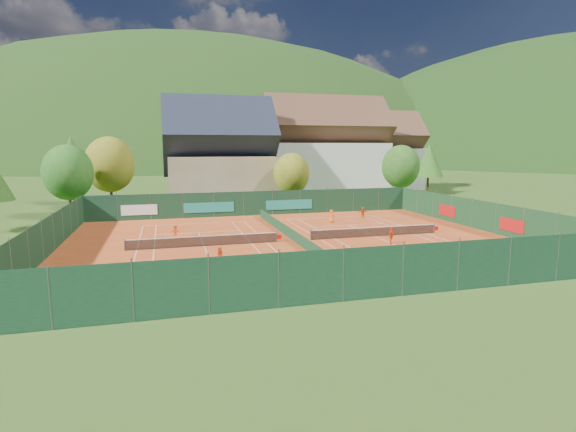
# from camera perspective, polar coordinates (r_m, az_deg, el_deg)

# --- Properties ---
(ground) EXTENTS (600.00, 600.00, 0.00)m
(ground) POSITION_cam_1_polar(r_m,az_deg,el_deg) (40.54, 0.75, -3.24)
(ground) COLOR #2D4D18
(ground) RESTS_ON ground
(clay_pad) EXTENTS (40.00, 32.00, 0.01)m
(clay_pad) POSITION_cam_1_polar(r_m,az_deg,el_deg) (40.53, 0.75, -3.21)
(clay_pad) COLOR #B4431A
(clay_pad) RESTS_ON ground
(court_markings_left) EXTENTS (11.03, 23.83, 0.00)m
(court_markings_left) POSITION_cam_1_polar(r_m,az_deg,el_deg) (39.12, -10.60, -3.79)
(court_markings_left) COLOR white
(court_markings_left) RESTS_ON ground
(court_markings_right) EXTENTS (11.03, 23.83, 0.00)m
(court_markings_right) POSITION_cam_1_polar(r_m,az_deg,el_deg) (43.40, 10.96, -2.55)
(court_markings_right) COLOR white
(court_markings_right) RESTS_ON ground
(tennis_net_left) EXTENTS (13.30, 0.10, 1.02)m
(tennis_net_left) POSITION_cam_1_polar(r_m,az_deg,el_deg) (39.03, -10.40, -3.07)
(tennis_net_left) COLOR #59595B
(tennis_net_left) RESTS_ON ground
(tennis_net_right) EXTENTS (13.30, 0.10, 1.02)m
(tennis_net_right) POSITION_cam_1_polar(r_m,az_deg,el_deg) (43.37, 11.16, -1.90)
(tennis_net_right) COLOR #59595B
(tennis_net_right) RESTS_ON ground
(court_divider) EXTENTS (0.03, 28.80, 1.00)m
(court_divider) POSITION_cam_1_polar(r_m,az_deg,el_deg) (40.43, 0.75, -2.52)
(court_divider) COLOR #14371F
(court_divider) RESTS_ON ground
(fence_north) EXTENTS (40.00, 0.10, 3.00)m
(fence_north) POSITION_cam_1_polar(r_m,az_deg,el_deg) (55.53, -4.29, 1.58)
(fence_north) COLOR #12321E
(fence_north) RESTS_ON ground
(fence_south) EXTENTS (40.00, 0.04, 3.00)m
(fence_south) POSITION_cam_1_polar(r_m,az_deg,el_deg) (25.64, 10.82, -7.08)
(fence_south) COLOR #133420
(fence_south) RESTS_ON ground
(fence_west) EXTENTS (0.04, 32.00, 3.00)m
(fence_west) POSITION_cam_1_polar(r_m,az_deg,el_deg) (39.73, -28.19, -2.32)
(fence_west) COLOR #12341C
(fence_west) RESTS_ON ground
(fence_east) EXTENTS (0.09, 32.00, 3.00)m
(fence_east) POSITION_cam_1_polar(r_m,az_deg,el_deg) (49.65, 23.50, 0.02)
(fence_east) COLOR #14391C
(fence_east) RESTS_ON ground
(chalet) EXTENTS (16.20, 12.00, 16.00)m
(chalet) POSITION_cam_1_polar(r_m,az_deg,el_deg) (68.57, -8.73, 7.20)
(chalet) COLOR tan
(chalet) RESTS_ON ground
(hotel_block_a) EXTENTS (21.60, 11.00, 17.25)m
(hotel_block_a) POSITION_cam_1_polar(r_m,az_deg,el_deg) (78.86, 4.70, 8.03)
(hotel_block_a) COLOR silver
(hotel_block_a) RESTS_ON ground
(hotel_block_b) EXTENTS (17.28, 10.00, 15.50)m
(hotel_block_b) POSITION_cam_1_polar(r_m,az_deg,el_deg) (91.78, 11.27, 7.52)
(hotel_block_b) COLOR silver
(hotel_block_b) RESTS_ON ground
(tree_west_front) EXTENTS (5.72, 5.72, 8.69)m
(tree_west_front) POSITION_cam_1_polar(r_m,az_deg,el_deg) (59.18, -26.16, 4.97)
(tree_west_front) COLOR #422B17
(tree_west_front) RESTS_ON ground
(tree_west_mid) EXTENTS (6.44, 6.44, 9.78)m
(tree_west_mid) POSITION_cam_1_polar(r_m,az_deg,el_deg) (64.50, -21.71, 6.09)
(tree_west_mid) COLOR #452818
(tree_west_mid) RESTS_ON ground
(tree_west_back) EXTENTS (5.60, 5.60, 10.00)m
(tree_west_back) POSITION_cam_1_polar(r_m,az_deg,el_deg) (73.25, -25.77, 6.62)
(tree_west_back) COLOR #433018
(tree_west_back) RESTS_ON ground
(tree_center) EXTENTS (5.01, 5.01, 7.60)m
(tree_center) POSITION_cam_1_polar(r_m,az_deg,el_deg) (62.55, 0.44, 5.41)
(tree_center) COLOR #472B19
(tree_center) RESTS_ON ground
(tree_east_front) EXTENTS (5.72, 5.72, 8.69)m
(tree_east_front) POSITION_cam_1_polar(r_m,az_deg,el_deg) (71.34, 14.11, 6.11)
(tree_east_front) COLOR #442B18
(tree_east_front) RESTS_ON ground
(tree_east_mid) EXTENTS (5.04, 5.04, 9.00)m
(tree_east_mid) POSITION_cam_1_polar(r_m,az_deg,el_deg) (83.33, 17.45, 6.79)
(tree_east_mid) COLOR #422A17
(tree_east_mid) RESTS_ON ground
(tree_east_back) EXTENTS (7.15, 7.15, 10.86)m
(tree_east_back) POSITION_cam_1_polar(r_m,az_deg,el_deg) (86.43, 10.07, 7.57)
(tree_east_back) COLOR #442718
(tree_east_back) RESTS_ON ground
(mountain_backdrop) EXTENTS (820.00, 530.00, 242.00)m
(mountain_backdrop) POSITION_cam_1_polar(r_m,az_deg,el_deg) (278.61, -7.00, -1.17)
(mountain_backdrop) COLOR black
(mountain_backdrop) RESTS_ON ground
(ball_hopper) EXTENTS (0.34, 0.34, 0.80)m
(ball_hopper) POSITION_cam_1_polar(r_m,az_deg,el_deg) (36.12, 23.90, -4.58)
(ball_hopper) COLOR slate
(ball_hopper) RESTS_ON ground
(loose_ball_0) EXTENTS (0.07, 0.07, 0.07)m
(loose_ball_0) POSITION_cam_1_polar(r_m,az_deg,el_deg) (33.48, -10.24, -5.89)
(loose_ball_0) COLOR #CCD833
(loose_ball_0) RESTS_ON ground
(loose_ball_1) EXTENTS (0.07, 0.07, 0.07)m
(loose_ball_1) POSITION_cam_1_polar(r_m,az_deg,el_deg) (35.50, 16.03, -5.25)
(loose_ball_1) COLOR #CCD833
(loose_ball_1) RESTS_ON ground
(loose_ball_2) EXTENTS (0.07, 0.07, 0.07)m
(loose_ball_2) POSITION_cam_1_polar(r_m,az_deg,el_deg) (45.76, 1.13, -1.78)
(loose_ball_2) COLOR #CCD833
(loose_ball_2) RESTS_ON ground
(loose_ball_3) EXTENTS (0.07, 0.07, 0.07)m
(loose_ball_3) POSITION_cam_1_polar(r_m,az_deg,el_deg) (48.10, -5.63, -1.30)
(loose_ball_3) COLOR #CCD833
(loose_ball_3) RESTS_ON ground
(player_left_near) EXTENTS (0.59, 0.41, 1.56)m
(player_left_near) POSITION_cam_1_polar(r_m,az_deg,el_deg) (28.71, -10.49, -6.84)
(player_left_near) COLOR #FF5316
(player_left_near) RESTS_ON ground
(player_left_mid) EXTENTS (0.77, 0.72, 1.27)m
(player_left_mid) POSITION_cam_1_polar(r_m,az_deg,el_deg) (32.95, -8.65, -5.01)
(player_left_mid) COLOR #DC4D13
(player_left_mid) RESTS_ON ground
(player_left_far) EXTENTS (0.85, 0.54, 1.24)m
(player_left_far) POSITION_cam_1_polar(r_m,az_deg,el_deg) (43.09, -14.12, -1.92)
(player_left_far) COLOR #D94413
(player_left_far) RESTS_ON ground
(player_right_near) EXTENTS (0.90, 0.85, 1.49)m
(player_right_near) POSITION_cam_1_polar(r_m,az_deg,el_deg) (40.20, 12.97, -2.46)
(player_right_near) COLOR #E44C14
(player_right_near) RESTS_ON ground
(player_right_far_a) EXTENTS (0.82, 0.66, 1.47)m
(player_right_far_a) POSITION_cam_1_polar(r_m,az_deg,el_deg) (50.44, 5.54, -0.02)
(player_right_far_a) COLOR orange
(player_right_far_a) RESTS_ON ground
(player_right_far_b) EXTENTS (1.36, 0.67, 1.41)m
(player_right_far_b) POSITION_cam_1_polar(r_m,az_deg,el_deg) (53.85, 9.46, 0.43)
(player_right_far_b) COLOR #DE5013
(player_right_far_b) RESTS_ON ground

